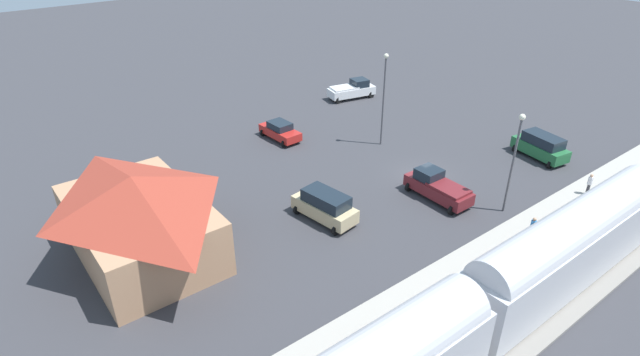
{
  "coord_description": "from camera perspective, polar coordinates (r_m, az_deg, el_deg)",
  "views": [
    {
      "loc": [
        -23.9,
        29.16,
        20.21
      ],
      "look_at": [
        3.62,
        7.95,
        1.0
      ],
      "focal_mm": 28.36,
      "sensor_mm": 36.0,
      "label": 1
    }
  ],
  "objects": [
    {
      "name": "pedestrian_on_platform",
      "position": [
        36.26,
        22.88,
        -5.12
      ],
      "size": [
        0.36,
        0.36,
        1.71
      ],
      "color": "#333338",
      "rests_on": "platform"
    },
    {
      "name": "sedan_red",
      "position": [
        48.48,
        -4.53,
        5.35
      ],
      "size": [
        4.59,
        2.47,
        1.74
      ],
      "color": "red",
      "rests_on": "ground"
    },
    {
      "name": "light_pole_near_platform",
      "position": [
        37.61,
        21.14,
        2.73
      ],
      "size": [
        0.44,
        0.44,
        7.66
      ],
      "color": "#515156",
      "rests_on": "ground"
    },
    {
      "name": "platform",
      "position": [
        38.03,
        22.71,
        -5.45
      ],
      "size": [
        3.2,
        46.0,
        0.3
      ],
      "color": "#A8A399",
      "rests_on": "ground"
    },
    {
      "name": "station_building",
      "position": [
        33.58,
        -19.82,
        -3.91
      ],
      "size": [
        11.87,
        8.03,
        5.68
      ],
      "color": "tan",
      "rests_on": "ground"
    },
    {
      "name": "railway_track",
      "position": [
        36.78,
        27.93,
        -8.12
      ],
      "size": [
        4.8,
        70.0,
        0.3
      ],
      "color": "gray",
      "rests_on": "ground"
    },
    {
      "name": "pedestrian_waiting_far",
      "position": [
        43.64,
        28.15,
        -0.47
      ],
      "size": [
        0.36,
        0.36,
        1.71
      ],
      "color": "#333338",
      "rests_on": "platform"
    },
    {
      "name": "suv_green",
      "position": [
        48.68,
        23.67,
        3.33
      ],
      "size": [
        5.15,
        2.97,
        2.22
      ],
      "color": "#236638",
      "rests_on": "ground"
    },
    {
      "name": "pickup_white",
      "position": [
        59.05,
        3.67,
        9.93
      ],
      "size": [
        3.01,
        5.68,
        2.14
      ],
      "color": "white",
      "rests_on": "ground"
    },
    {
      "name": "suv_tan",
      "position": [
        35.89,
        0.56,
        -3.14
      ],
      "size": [
        5.14,
        2.94,
        2.22
      ],
      "color": "#C6B284",
      "rests_on": "ground"
    },
    {
      "name": "light_pole_lot_center",
      "position": [
        46.01,
        7.24,
        9.84
      ],
      "size": [
        0.44,
        0.44,
        8.59
      ],
      "color": "#515156",
      "rests_on": "ground"
    },
    {
      "name": "pickup_maroon",
      "position": [
        39.49,
        13.08,
        -0.95
      ],
      "size": [
        5.42,
        2.52,
        2.14
      ],
      "color": "maroon",
      "rests_on": "ground"
    },
    {
      "name": "ground_plane",
      "position": [
        42.78,
        11.47,
        0.12
      ],
      "size": [
        200.0,
        200.0,
        0.0
      ],
      "primitive_type": "plane",
      "color": "#38383D"
    }
  ]
}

